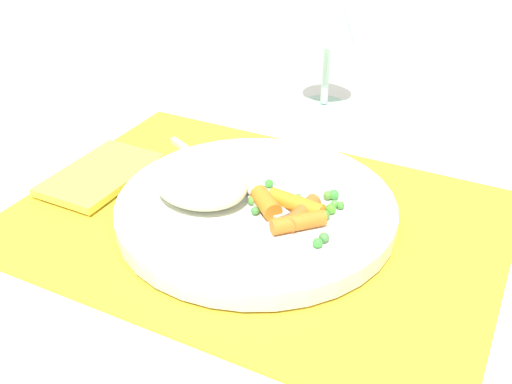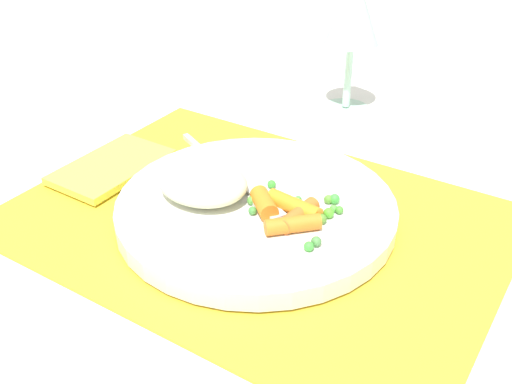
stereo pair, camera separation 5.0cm
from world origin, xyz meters
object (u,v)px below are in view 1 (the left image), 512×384
object	(u,v)px
plate	(256,209)
wine_glass	(330,11)
carrot_portion	(290,210)
rice_mound	(201,185)
fork	(234,183)
napkin	(101,174)

from	to	relation	value
plate	wine_glass	xyz separation A→B (m)	(-0.04, 0.29, 0.11)
wine_glass	carrot_portion	bearing A→B (deg)	-74.33
rice_mound	fork	size ratio (longest dim) A/B	0.50
plate	wine_glass	size ratio (longest dim) A/B	1.52
carrot_portion	fork	bearing A→B (deg)	160.05
plate	fork	size ratio (longest dim) A/B	1.48
carrot_portion	fork	size ratio (longest dim) A/B	0.44
rice_mound	wine_glass	distance (m)	0.33
rice_mound	wine_glass	world-z (taller)	wine_glass
plate	carrot_portion	xyz separation A→B (m)	(0.04, -0.01, 0.02)
plate	wine_glass	distance (m)	0.32
rice_mound	carrot_portion	xyz separation A→B (m)	(0.09, 0.01, -0.01)
fork	plate	bearing A→B (deg)	-25.97
plate	napkin	xyz separation A→B (m)	(-0.18, -0.01, -0.01)
wine_glass	plate	bearing A→B (deg)	-81.30
napkin	wine_glass	bearing A→B (deg)	65.38
rice_mound	fork	distance (m)	0.04
rice_mound	napkin	world-z (taller)	rice_mound
plate	rice_mound	bearing A→B (deg)	-157.45
plate	carrot_portion	world-z (taller)	carrot_portion
carrot_portion	wine_glass	distance (m)	0.33
plate	napkin	bearing A→B (deg)	-177.49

